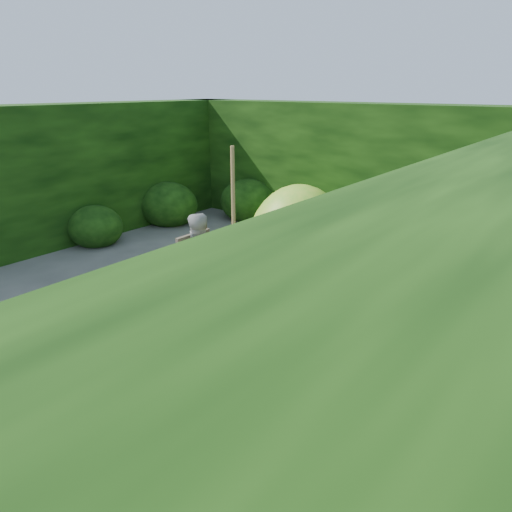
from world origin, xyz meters
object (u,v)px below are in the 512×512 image
Objects in this scene: garden_chair_left at (187,266)px; garden_chair_front at (151,322)px; child_right at (281,307)px; child_left at (197,262)px; child_back at (284,270)px; child_front at (175,302)px; parasol_pole at (234,245)px; dome_tent at (298,247)px; garden_chair_right at (300,327)px; patio_table at (235,282)px; garden_chair_back at (300,268)px.

garden_chair_front is (0.87, -1.31, -0.00)m from garden_chair_left.
child_left is (-1.57, 0.32, 0.02)m from child_right.
child_front reaches higher than child_back.
garden_chair_front is 0.76× the size of child_right.
garden_chair_front is at bearing 33.49° from garden_chair_left.
child_right is at bearing 89.05° from child_left.
child_right is at bearing -11.51° from parasol_pole.
garden_chair_front is 0.41× the size of dome_tent.
garden_chair_left is (-2.14, 0.47, -0.01)m from garden_chair_right.
child_left is at bearing 168.56° from patio_table.
parasol_pole reaches higher than garden_chair_left.
garden_chair_right is 3.99m from dome_tent.
garden_chair_front is 0.73× the size of child_left.
child_left reaches higher than dome_tent.
patio_table is 1.09m from garden_chair_back.
child_back is at bearing 45.40° from child_right.
garden_chair_left is 0.76× the size of child_right.
garden_chair_left is at bearing 89.88° from child_right.
garden_chair_left is 0.33m from child_left.
garden_chair_right reaches higher than garden_chair_front.
garden_chair_left is 0.75× the size of child_front.
garden_chair_left is 1.01× the size of garden_chair_front.
patio_table is 1.11m from garden_chair_left.
child_left reaches higher than child_back.
patio_table is 1.10m from garden_chair_right.
parasol_pole is at bearing -178.70° from patio_table.
garden_chair_back is 0.86× the size of child_back.
garden_chair_right is 0.77× the size of child_front.
garden_chair_front is 0.81× the size of child_back.
garden_chair_right is 2.19m from garden_chair_left.
child_back is at bearing 78.49° from parasol_pole.
garden_chair_front is at bearing -100.49° from parasol_pole.
child_front is 4.02m from dome_tent.
garden_chair_front is at bearing 93.42° from garden_chair_back.
parasol_pole is at bearing 93.03° from garden_chair_back.
garden_chair_left is at bearing 148.34° from garden_chair_front.
child_left is at bearing 75.16° from garden_chair_left.
child_left is at bearing -71.81° from dome_tent.
patio_table is 1.24× the size of child_right.
garden_chair_back is (0.21, 1.07, -0.11)m from patio_table.
garden_chair_left reaches higher than garden_chair_front.
parasol_pole reaches higher than child_front.
child_front is 0.55× the size of dome_tent.
parasol_pole is at bearing 90.40° from child_right.
child_back is at bearing 78.81° from patio_table.
parasol_pole is 1.75× the size of child_right.
parasol_pole is at bearing -58.36° from dome_tent.
child_front reaches higher than dome_tent.
child_back is (-0.91, 1.01, 0.06)m from garden_chair_right.
child_right is at bearing -47.91° from dome_tent.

